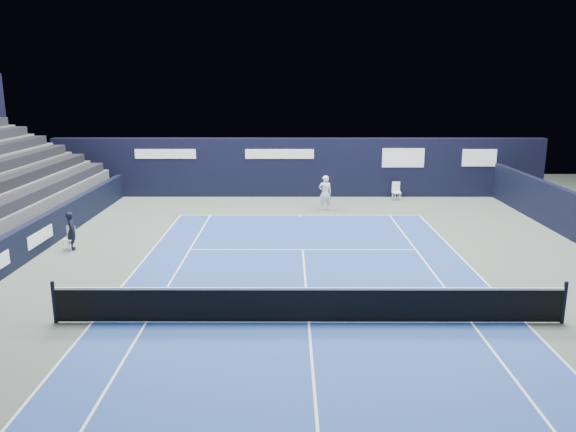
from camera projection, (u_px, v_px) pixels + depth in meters
The scene contains 11 objects.
ground at pixel (306, 294), 16.13m from camera, with size 48.00×48.00×0.00m, color #4A584E.
court_surface at pixel (309, 323), 14.18m from camera, with size 10.97×23.77×0.01m, color navy.
folding_chair_back_a at pixel (396, 191), 29.03m from camera, with size 0.47×0.46×0.85m.
folding_chair_back_b at pixel (396, 189), 29.20m from camera, with size 0.43×0.42×0.92m.
line_judge_chair at pixel (70, 236), 20.37m from camera, with size 0.46×0.45×0.85m.
line_judge at pixel (72, 231), 20.29m from camera, with size 0.51×0.34×1.41m, color black.
court_markings at pixel (309, 322), 14.18m from camera, with size 11.03×23.83×0.00m.
tennis_net at pixel (309, 304), 14.06m from camera, with size 12.90×0.10×1.10m.
back_sponsor_wall at pixel (299, 167), 29.88m from camera, with size 26.00×0.63×3.10m.
side_barrier_left at pixel (35, 237), 19.88m from camera, with size 0.33×22.00×1.20m.
tennis_player at pixel (325, 193), 26.63m from camera, with size 0.64×0.84×1.68m.
Camera 1 is at (-0.50, -13.18, 5.89)m, focal length 35.00 mm.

